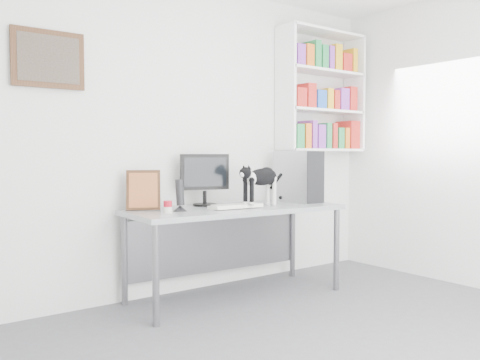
# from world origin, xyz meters

# --- Properties ---
(room) EXTENTS (4.01, 4.01, 2.70)m
(room) POSITION_xyz_m (0.00, 0.00, 1.35)
(room) COLOR #5C5C61
(room) RESTS_ON ground
(bookshelf) EXTENTS (1.03, 0.28, 1.24)m
(bookshelf) POSITION_xyz_m (1.40, 1.85, 1.85)
(bookshelf) COLOR white
(bookshelf) RESTS_ON room
(wall_art) EXTENTS (0.52, 0.04, 0.42)m
(wall_art) POSITION_xyz_m (-1.30, 1.97, 1.90)
(wall_art) COLOR #4D2C18
(wall_art) RESTS_ON room
(desk) EXTENTS (1.87, 0.82, 0.76)m
(desk) POSITION_xyz_m (0.09, 1.56, 0.38)
(desk) COLOR gray
(desk) RESTS_ON room
(monitor) EXTENTS (0.47, 0.32, 0.45)m
(monitor) POSITION_xyz_m (-0.06, 1.81, 0.99)
(monitor) COLOR black
(monitor) RESTS_ON desk
(keyboard) EXTENTS (0.45, 0.20, 0.03)m
(keyboard) POSITION_xyz_m (0.03, 1.49, 0.78)
(keyboard) COLOR white
(keyboard) RESTS_ON desk
(pc_tower) EXTENTS (0.23, 0.48, 0.48)m
(pc_tower) POSITION_xyz_m (0.82, 1.58, 1.00)
(pc_tower) COLOR #AEAEB3
(pc_tower) RESTS_ON desk
(speaker) EXTENTS (0.13, 0.13, 0.26)m
(speaker) POSITION_xyz_m (-0.43, 1.58, 0.89)
(speaker) COLOR black
(speaker) RESTS_ON desk
(leaning_print) EXTENTS (0.29, 0.22, 0.33)m
(leaning_print) POSITION_xyz_m (-0.63, 1.81, 0.93)
(leaning_print) COLOR #4D2C18
(leaning_print) RESTS_ON desk
(soup_can) EXTENTS (0.08, 0.08, 0.09)m
(soup_can) POSITION_xyz_m (-0.58, 1.51, 0.81)
(soup_can) COLOR #A60E1D
(soup_can) RESTS_ON desk
(cat) EXTENTS (0.57, 0.30, 0.34)m
(cat) POSITION_xyz_m (0.28, 1.46, 0.93)
(cat) COLOR black
(cat) RESTS_ON desk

